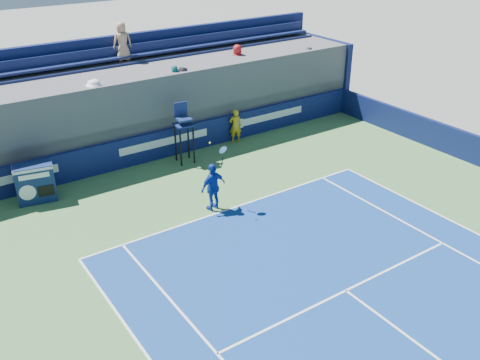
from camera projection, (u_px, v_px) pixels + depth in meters
ball_person at (235, 126)px, 23.48m from camera, size 0.64×0.52×1.50m
back_hoarding at (164, 144)px, 22.10m from camera, size 20.40×0.21×1.20m
match_clock at (35, 182)px, 18.67m from camera, size 1.43×0.96×1.40m
umpire_chair at (183, 127)px, 21.27m from camera, size 0.78×0.78×2.48m
tennis_player at (213, 187)px, 18.06m from camera, size 1.05×0.56×2.57m
stadium_seating at (140, 102)px, 23.04m from camera, size 21.00×4.05×5.06m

